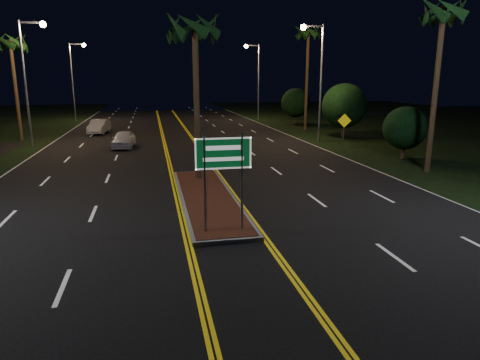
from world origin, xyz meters
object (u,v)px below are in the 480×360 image
object	(u,v)px
palm_left_far	(10,43)
streetlight_right_mid	(317,70)
streetlight_left_mid	(29,69)
palm_right_near	(444,13)
warning_sign	(344,125)
streetlight_right_far	(256,73)
highway_sign	(223,163)
streetlight_left_far	(75,73)
shrub_mid	(344,106)
palm_right_far	(309,33)
shrub_near	(405,128)
car_far	(99,125)
median_island	(207,198)
shrub_far	(296,103)
car_near	(124,138)
palm_median	(195,28)

from	to	relation	value
palm_left_far	streetlight_right_mid	bearing A→B (deg)	-14.37
streetlight_left_mid	palm_right_near	xyz separation A→B (m)	(23.11, -14.00, 2.56)
streetlight_left_mid	warning_sign	size ratio (longest dim) A/B	3.69
streetlight_right_far	warning_sign	world-z (taller)	streetlight_right_far
highway_sign	streetlight_left_far	world-z (taller)	streetlight_left_far
streetlight_left_far	warning_sign	bearing A→B (deg)	-47.34
shrub_mid	warning_sign	xyz separation A→B (m)	(-2.03, -4.51, -1.15)
palm_left_far	shrub_mid	world-z (taller)	palm_left_far
palm_right_far	highway_sign	bearing A→B (deg)	-115.20
warning_sign	palm_left_far	bearing A→B (deg)	169.44
palm_right_far	shrub_near	bearing A→B (deg)	-87.49
streetlight_left_mid	shrub_mid	bearing A→B (deg)	0.00
car_far	palm_right_near	bearing A→B (deg)	-39.98
median_island	streetlight_left_mid	bearing A→B (deg)	121.98
palm_right_near	shrub_near	distance (m)	7.50
streetlight_left_mid	streetlight_left_far	size ratio (longest dim) A/B	1.00
shrub_near	car_far	distance (m)	26.85
shrub_far	car_far	size ratio (longest dim) A/B	0.88
median_island	streetlight_left_mid	size ratio (longest dim) A/B	1.14
car_near	car_far	world-z (taller)	car_far
streetlight_left_mid	palm_left_far	bearing A→B (deg)	118.67
streetlight_left_mid	palm_right_near	world-z (taller)	palm_right_near
palm_median	shrub_far	size ratio (longest dim) A/B	2.10
streetlight_left_far	palm_right_far	bearing A→B (deg)	-30.88
palm_left_far	car_far	size ratio (longest dim) A/B	1.95
streetlight_left_far	palm_median	bearing A→B (deg)	-72.42
palm_right_near	warning_sign	world-z (taller)	palm_right_near
highway_sign	streetlight_left_far	distance (m)	42.67
highway_sign	car_far	distance (m)	29.44
streetlight_left_far	streetlight_right_far	world-z (taller)	same
streetlight_left_mid	car_near	xyz separation A→B (m)	(6.38, -1.80, -4.94)
streetlight_left_far	shrub_far	distance (m)	25.90
shrub_far	streetlight_right_mid	bearing A→B (deg)	-102.82
streetlight_left_mid	streetlight_left_far	world-z (taller)	same
median_island	palm_right_far	distance (m)	27.84
streetlight_left_mid	car_near	world-z (taller)	streetlight_left_mid
highway_sign	streetlight_right_far	distance (m)	40.74
shrub_far	shrub_near	bearing A→B (deg)	-90.78
streetlight_left_mid	streetlight_right_mid	size ratio (longest dim) A/B	1.00
highway_sign	palm_right_far	world-z (taller)	palm_right_far
streetlight_left_mid	shrub_near	bearing A→B (deg)	-22.52
palm_median	shrub_far	world-z (taller)	palm_median
median_island	streetlight_right_mid	xyz separation A→B (m)	(10.61, 15.00, 5.57)
shrub_mid	shrub_far	size ratio (longest dim) A/B	1.17
highway_sign	palm_left_far	xyz separation A→B (m)	(-12.80, 25.20, 5.34)
streetlight_left_mid	palm_right_near	bearing A→B (deg)	-31.20
streetlight_left_mid	shrub_far	size ratio (longest dim) A/B	2.27
median_island	car_far	bearing A→B (deg)	105.91
shrub_near	streetlight_left_far	bearing A→B (deg)	128.79
streetlight_left_far	car_near	world-z (taller)	streetlight_left_far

